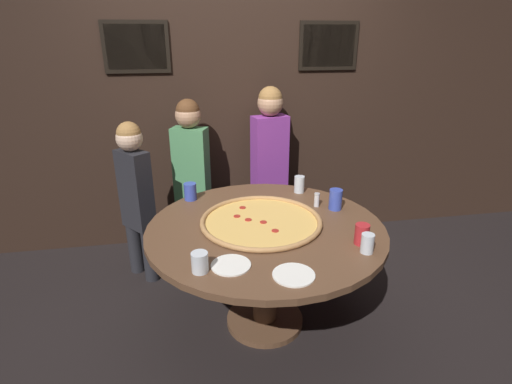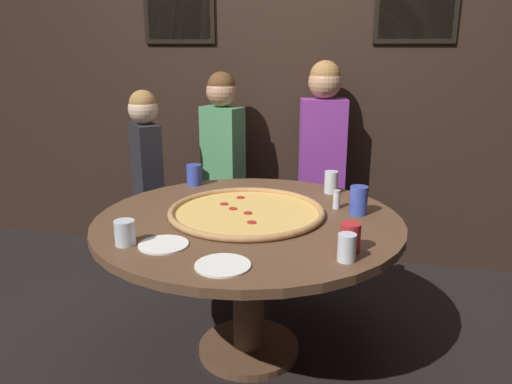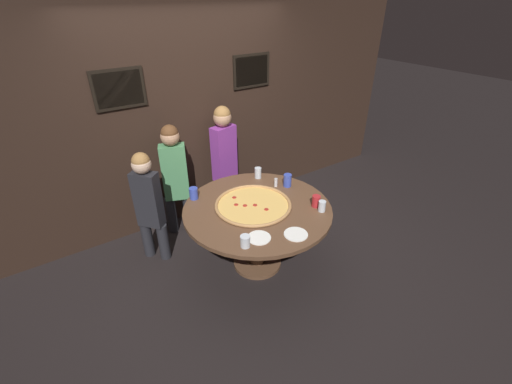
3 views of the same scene
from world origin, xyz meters
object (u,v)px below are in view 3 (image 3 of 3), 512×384
object	(u,v)px
dining_table	(257,219)
diner_far_left	(224,155)
drink_cup_centre_back	(316,201)
diner_side_right	(148,202)
diner_far_right	(175,174)
white_plate_left_side	(296,234)
giant_pizza	(253,205)
drink_cup_near_right	(287,180)
white_plate_far_back	(259,238)
drink_cup_near_left	(194,193)
drink_cup_far_right	(245,241)
drink_cup_beside_pizza	(258,173)
drink_cup_far_left	(322,206)
condiment_shaker	(276,182)

from	to	relation	value
dining_table	diner_far_left	bearing A→B (deg)	77.06
drink_cup_centre_back	diner_side_right	bearing A→B (deg)	142.03
diner_far_right	white_plate_left_side	bearing A→B (deg)	128.12
giant_pizza	diner_side_right	xyz separation A→B (m)	(-0.84, 0.70, -0.03)
drink_cup_near_right	white_plate_far_back	distance (m)	0.98
drink_cup_near_left	white_plate_left_side	world-z (taller)	drink_cup_near_left
drink_cup_near_right	white_plate_left_side	world-z (taller)	drink_cup_near_right
drink_cup_far_right	drink_cup_beside_pizza	distance (m)	1.23
drink_cup_beside_pizza	diner_side_right	xyz separation A→B (m)	(-1.22, 0.23, -0.08)
drink_cup_near_right	diner_far_right	bearing A→B (deg)	136.96
drink_cup_centre_back	white_plate_left_side	size ratio (longest dim) A/B	0.56
white_plate_far_back	drink_cup_beside_pizza	bearing A→B (deg)	55.99
dining_table	diner_far_left	world-z (taller)	diner_far_left
drink_cup_near_left	diner_side_right	world-z (taller)	diner_side_right
giant_pizza	diner_side_right	distance (m)	1.09
giant_pizza	drink_cup_near_left	distance (m)	0.63
drink_cup_near_right	diner_far_right	world-z (taller)	diner_far_right
drink_cup_far_right	diner_far_left	xyz separation A→B (m)	(0.68, 1.55, 0.03)
drink_cup_far_left	white_plate_far_back	xyz separation A→B (m)	(-0.75, -0.01, -0.05)
drink_cup_far_right	diner_far_right	xyz separation A→B (m)	(-0.00, 1.49, -0.01)
diner_side_right	condiment_shaker	bearing A→B (deg)	-152.85
dining_table	condiment_shaker	bearing A→B (deg)	30.15
drink_cup_far_left	diner_side_right	world-z (taller)	diner_side_right
diner_side_right	drink_cup_beside_pizza	bearing A→B (deg)	-141.75
drink_cup_far_left	white_plate_far_back	world-z (taller)	drink_cup_far_left
diner_far_right	drink_cup_centre_back	bearing A→B (deg)	146.24
drink_cup_far_right	condiment_shaker	world-z (taller)	drink_cup_far_right
white_plate_far_back	diner_far_right	distance (m)	1.48
drink_cup_centre_back	diner_far_left	xyz separation A→B (m)	(-0.24, 1.42, 0.02)
drink_cup_far_right	diner_side_right	xyz separation A→B (m)	(-0.43, 1.18, -0.07)
diner_side_right	drink_cup_far_right	bearing A→B (deg)	159.26
white_plate_left_side	diner_side_right	distance (m)	1.58
drink_cup_near_left	drink_cup_centre_back	world-z (taller)	drink_cup_near_left
diner_far_left	diner_side_right	bearing A→B (deg)	5.14
drink_cup_near_left	white_plate_left_side	size ratio (longest dim) A/B	0.57
drink_cup_far_right	drink_cup_beside_pizza	bearing A→B (deg)	50.50
giant_pizza	drink_cup_near_left	bearing A→B (deg)	132.98
drink_cup_near_right	drink_cup_far_left	xyz separation A→B (m)	(-0.03, -0.58, -0.02)
white_plate_left_side	diner_far_right	distance (m)	1.67
drink_cup_near_left	diner_far_left	distance (m)	0.92
dining_table	drink_cup_beside_pizza	world-z (taller)	drink_cup_beside_pizza
white_plate_far_back	diner_far_left	world-z (taller)	diner_far_left
drink_cup_far_left	giant_pizza	bearing A→B (deg)	137.96
giant_pizza	drink_cup_far_left	xyz separation A→B (m)	(0.50, -0.45, 0.04)
white_plate_far_back	giant_pizza	bearing A→B (deg)	61.97
drink_cup_far_right	diner_far_right	distance (m)	1.49
drink_cup_near_left	diner_far_right	bearing A→B (deg)	87.78
dining_table	drink_cup_near_right	distance (m)	0.58
drink_cup_far_left	drink_cup_centre_back	bearing A→B (deg)	84.13
diner_far_left	white_plate_far_back	bearing A→B (deg)	58.19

